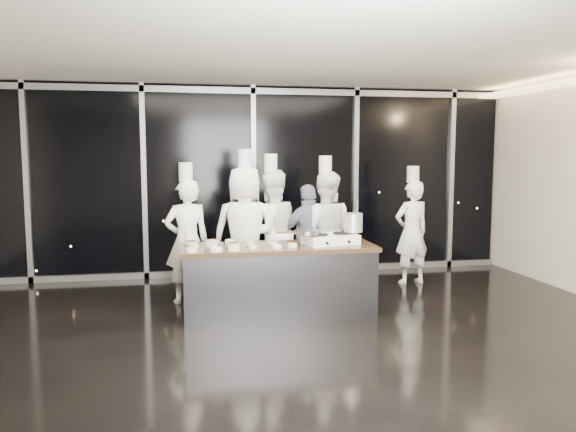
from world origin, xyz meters
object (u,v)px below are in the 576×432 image
chef_far_left (187,240)px  guest (309,239)px  chef_left (245,232)px  demo_counter (279,280)px  frying_pan (306,232)px  chef_center (271,232)px  chef_side (412,231)px  stove (331,239)px  stock_pot (353,223)px  chef_right (325,231)px

chef_far_left → guest: 1.78m
chef_left → demo_counter: bearing=120.3°
frying_pan → chef_center: 1.17m
chef_side → chef_far_left: bearing=-3.4°
stove → guest: bearing=80.9°
stock_pot → chef_side: (1.37, 1.29, -0.32)m
frying_pan → stock_pot: 0.67m
guest → chef_side: (1.74, 0.32, 0.03)m
frying_pan → chef_side: chef_side is taller
stock_pot → chef_right: bearing=96.6°
chef_far_left → chef_side: bearing=175.0°
chef_right → chef_side: (1.49, 0.27, -0.07)m
frying_pan → chef_right: 1.25m
stove → stock_pot: 0.38m
chef_left → chef_right: (1.21, 0.17, -0.05)m
guest → chef_side: bearing=-176.7°
chef_far_left → guest: bearing=172.8°
stock_pot → chef_far_left: 2.30m
chef_far_left → chef_side: chef_far_left is taller
chef_left → chef_side: (2.70, 0.44, -0.12)m
demo_counter → guest: (0.63, 1.02, 0.36)m
demo_counter → frying_pan: bearing=-9.3°
stove → stock_pot: (0.32, 0.06, 0.20)m
chef_center → frying_pan: bearing=83.4°
frying_pan → chef_far_left: size_ratio=0.30×
chef_center → chef_side: size_ratio=1.10×
chef_left → chef_center: chef_left is taller
demo_counter → chef_right: (0.88, 1.07, 0.46)m
guest → stove: bearing=85.6°
chef_left → chef_right: size_ratio=1.05×
chef_center → chef_right: size_ratio=1.01×
chef_side → chef_center: bearing=-4.9°
guest → chef_right: chef_right is taller
stove → chef_far_left: 2.01m
stock_pot → stove: bearing=-169.3°
demo_counter → chef_side: bearing=29.4°
stove → frying_pan: size_ratio=1.28×
frying_pan → chef_side: size_ratio=0.31×
stock_pot → chef_side: bearing=43.2°
frying_pan → chef_far_left: 1.75m
demo_counter → frying_pan: size_ratio=4.29×
frying_pan → chef_far_left: bearing=137.3°
chef_left → stove: bearing=148.4°
chef_far_left → chef_center: size_ratio=0.94×
chef_far_left → chef_left: bearing=171.5°
frying_pan → chef_center: (-0.28, 1.12, -0.14)m
chef_far_left → guest: chef_far_left is taller
chef_far_left → demo_counter: bearing=130.7°
chef_left → chef_center: size_ratio=1.03×
stock_pot → chef_right: size_ratio=0.12×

